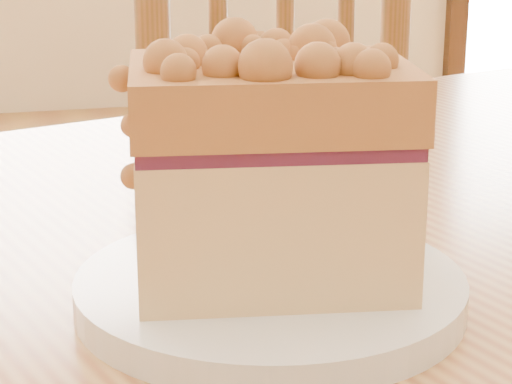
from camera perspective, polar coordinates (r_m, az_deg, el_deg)
cafe_table_main at (r=0.73m, az=9.54°, el=-9.26°), size 1.27×1.03×0.75m
cafe_chair_main at (r=1.36m, az=-2.50°, el=-3.27°), size 0.57×0.57×0.96m
plate at (r=0.52m, az=0.80°, el=-5.72°), size 0.20×0.20×0.02m
cake_slice at (r=0.50m, az=0.73°, el=1.74°), size 0.15×0.12×0.13m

